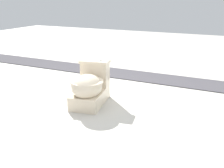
% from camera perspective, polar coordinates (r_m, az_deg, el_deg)
% --- Properties ---
extents(ground_plane, '(14.00, 14.00, 0.00)m').
position_cam_1_polar(ground_plane, '(3.26, -2.09, -4.37)').
color(ground_plane, '#B7B2A8').
extents(gravel_strip, '(0.56, 8.00, 0.01)m').
position_cam_1_polar(gravel_strip, '(4.27, 12.10, 0.92)').
color(gravel_strip, '#423F44').
rests_on(gravel_strip, ground).
extents(toilet, '(0.69, 0.48, 0.52)m').
position_cam_1_polar(toilet, '(3.20, -4.88, -0.64)').
color(toilet, beige).
rests_on(toilet, ground).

